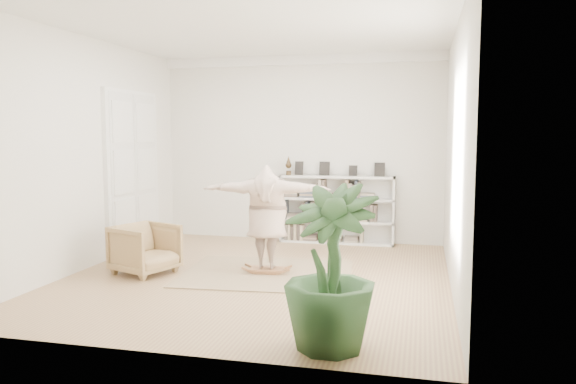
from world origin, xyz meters
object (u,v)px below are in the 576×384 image
object	(u,v)px
armchair	(145,249)
person	(267,214)
houseplant	(330,268)
bookshelf	(336,210)
rocker_board	(267,269)

from	to	relation	value
armchair	person	size ratio (longest dim) A/B	0.43
person	houseplant	world-z (taller)	person
bookshelf	armchair	bearing A→B (deg)	-128.81
bookshelf	houseplant	bearing A→B (deg)	-82.09
armchair	houseplant	world-z (taller)	houseplant
bookshelf	person	distance (m)	2.72
armchair	rocker_board	distance (m)	1.86
armchair	rocker_board	bearing A→B (deg)	-55.95
houseplant	rocker_board	bearing A→B (deg)	117.30
bookshelf	armchair	world-z (taller)	bookshelf
bookshelf	rocker_board	bearing A→B (deg)	-103.95
rocker_board	person	world-z (taller)	person
rocker_board	person	bearing A→B (deg)	-68.10
rocker_board	person	xyz separation A→B (m)	(0.00, -0.00, 0.84)
bookshelf	houseplant	world-z (taller)	bookshelf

